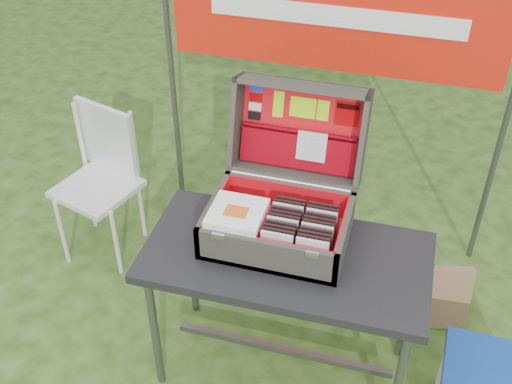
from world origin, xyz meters
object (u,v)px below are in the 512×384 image
(suitcase, at_px, (282,180))
(chair, at_px, (97,190))
(cardboard_box, at_px, (435,298))
(table, at_px, (284,314))

(suitcase, height_order, chair, suitcase)
(suitcase, xyz_separation_m, chair, (-1.09, 0.38, -0.56))
(cardboard_box, bearing_deg, suitcase, -168.11)
(suitcase, relative_size, cardboard_box, 1.64)
(cardboard_box, bearing_deg, chair, 164.82)
(suitcase, height_order, cardboard_box, suitcase)
(suitcase, distance_m, chair, 1.28)
(table, distance_m, cardboard_box, 0.81)
(suitcase, bearing_deg, table, -66.45)
(chair, bearing_deg, suitcase, -2.45)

